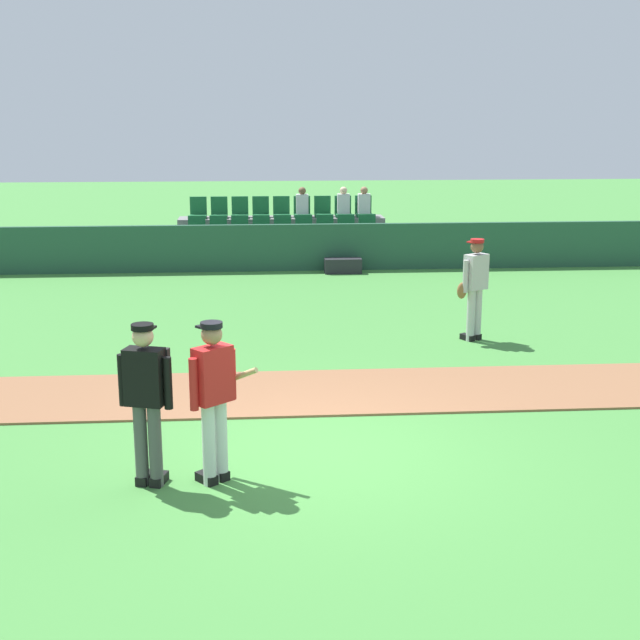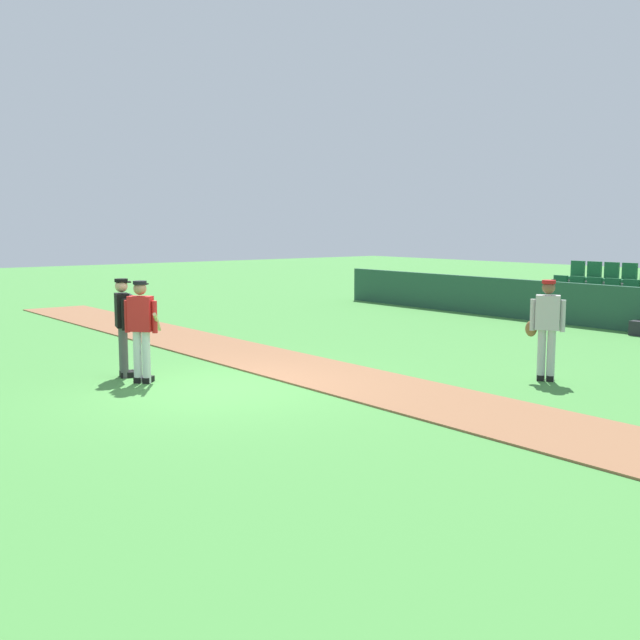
% 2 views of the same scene
% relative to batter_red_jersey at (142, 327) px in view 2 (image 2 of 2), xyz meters
% --- Properties ---
extents(ground_plane, '(80.00, 80.00, 0.00)m').
position_rel_batter_red_jersey_xyz_m(ground_plane, '(1.16, 0.81, -0.97)').
color(ground_plane, '#42843A').
extents(infield_dirt_path, '(28.00, 2.00, 0.03)m').
position_rel_batter_red_jersey_xyz_m(infield_dirt_path, '(1.16, 2.91, -0.95)').
color(infield_dirt_path, brown).
rests_on(infield_dirt_path, ground).
extents(dugout_fence, '(20.00, 0.16, 1.15)m').
position_rel_batter_red_jersey_xyz_m(dugout_fence, '(1.16, 12.54, -0.39)').
color(dugout_fence, '#234C38').
rests_on(dugout_fence, ground).
extents(stadium_bleachers, '(5.55, 2.10, 1.90)m').
position_rel_batter_red_jersey_xyz_m(stadium_bleachers, '(1.18, 14.00, -0.47)').
color(stadium_bleachers, slate).
rests_on(stadium_bleachers, ground).
extents(batter_red_jersey, '(0.71, 0.69, 1.76)m').
position_rel_batter_red_jersey_xyz_m(batter_red_jersey, '(0.00, 0.00, 0.00)').
color(batter_red_jersey, silver).
rests_on(batter_red_jersey, ground).
extents(umpire_home_plate, '(0.57, 0.39, 1.76)m').
position_rel_batter_red_jersey_xyz_m(umpire_home_plate, '(-0.69, -0.02, 0.03)').
color(umpire_home_plate, '#4C4C4C').
rests_on(umpire_home_plate, ground).
extents(runner_grey_jersey, '(0.63, 0.44, 1.76)m').
position_rel_batter_red_jersey_xyz_m(runner_grey_jersey, '(4.17, 5.58, -0.01)').
color(runner_grey_jersey, '#B2B2B2').
rests_on(runner_grey_jersey, ground).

